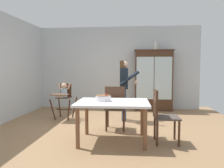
{
  "coord_description": "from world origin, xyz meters",
  "views": [
    {
      "loc": [
        0.55,
        -4.74,
        1.35
      ],
      "look_at": [
        0.01,
        0.7,
        0.95
      ],
      "focal_mm": 35.44,
      "sensor_mm": 36.0,
      "label": 1
    }
  ],
  "objects_px": {
    "china_cabinet": "(153,80)",
    "high_chair_with_toddler": "(64,94)",
    "ceramic_vase": "(156,46)",
    "dining_table": "(113,107)",
    "adult_person": "(124,83)",
    "birthday_cake": "(103,98)",
    "dining_chair_far_side": "(115,105)",
    "dining_chair_right_end": "(161,112)"
  },
  "relations": [
    {
      "from": "high_chair_with_toddler",
      "to": "dining_chair_right_end",
      "type": "relative_size",
      "value": 0.99
    },
    {
      "from": "china_cabinet",
      "to": "birthday_cake",
      "type": "height_order",
      "value": "china_cabinet"
    },
    {
      "from": "dining_chair_far_side",
      "to": "china_cabinet",
      "type": "bearing_deg",
      "value": -114.11
    },
    {
      "from": "adult_person",
      "to": "dining_chair_right_end",
      "type": "bearing_deg",
      "value": -156.69
    },
    {
      "from": "adult_person",
      "to": "dining_chair_far_side",
      "type": "height_order",
      "value": "adult_person"
    },
    {
      "from": "adult_person",
      "to": "birthday_cake",
      "type": "bearing_deg",
      "value": 168.3
    },
    {
      "from": "ceramic_vase",
      "to": "high_chair_with_toddler",
      "type": "xyz_separation_m",
      "value": [
        -2.54,
        -1.46,
        -1.38
      ]
    },
    {
      "from": "ceramic_vase",
      "to": "dining_table",
      "type": "relative_size",
      "value": 0.2
    },
    {
      "from": "china_cabinet",
      "to": "birthday_cake",
      "type": "xyz_separation_m",
      "value": [
        -1.18,
        -3.11,
        -0.17
      ]
    },
    {
      "from": "birthday_cake",
      "to": "dining_chair_far_side",
      "type": "bearing_deg",
      "value": 76.32
    },
    {
      "from": "china_cabinet",
      "to": "dining_chair_right_end",
      "type": "height_order",
      "value": "china_cabinet"
    },
    {
      "from": "birthday_cake",
      "to": "dining_chair_right_end",
      "type": "xyz_separation_m",
      "value": [
        1.05,
        -0.01,
        -0.24
      ]
    },
    {
      "from": "adult_person",
      "to": "dining_table",
      "type": "xyz_separation_m",
      "value": [
        -0.14,
        -1.66,
        -0.33
      ]
    },
    {
      "from": "high_chair_with_toddler",
      "to": "dining_table",
      "type": "relative_size",
      "value": 0.72
    },
    {
      "from": "birthday_cake",
      "to": "dining_table",
      "type": "bearing_deg",
      "value": -10.49
    },
    {
      "from": "ceramic_vase",
      "to": "dining_table",
      "type": "distance_m",
      "value": 3.6
    },
    {
      "from": "china_cabinet",
      "to": "dining_table",
      "type": "distance_m",
      "value": 3.31
    },
    {
      "from": "adult_person",
      "to": "dining_chair_right_end",
      "type": "xyz_separation_m",
      "value": [
        0.73,
        -1.64,
        -0.41
      ]
    },
    {
      "from": "dining_chair_far_side",
      "to": "high_chair_with_toddler",
      "type": "bearing_deg",
      "value": -35.47
    },
    {
      "from": "china_cabinet",
      "to": "dining_chair_right_end",
      "type": "distance_m",
      "value": 3.15
    },
    {
      "from": "ceramic_vase",
      "to": "dining_chair_far_side",
      "type": "xyz_separation_m",
      "value": [
        -1.09,
        -2.44,
        -1.48
      ]
    },
    {
      "from": "adult_person",
      "to": "dining_table",
      "type": "relative_size",
      "value": 1.16
    },
    {
      "from": "adult_person",
      "to": "birthday_cake",
      "type": "height_order",
      "value": "adult_person"
    },
    {
      "from": "dining_table",
      "to": "birthday_cake",
      "type": "height_order",
      "value": "birthday_cake"
    },
    {
      "from": "china_cabinet",
      "to": "adult_person",
      "type": "relative_size",
      "value": 1.25
    },
    {
      "from": "dining_chair_right_end",
      "to": "high_chair_with_toddler",
      "type": "bearing_deg",
      "value": 53.19
    },
    {
      "from": "china_cabinet",
      "to": "high_chair_with_toddler",
      "type": "distance_m",
      "value": 2.88
    },
    {
      "from": "birthday_cake",
      "to": "china_cabinet",
      "type": "bearing_deg",
      "value": 69.27
    },
    {
      "from": "dining_chair_far_side",
      "to": "dining_table",
      "type": "bearing_deg",
      "value": 89.63
    },
    {
      "from": "dining_chair_far_side",
      "to": "dining_chair_right_end",
      "type": "relative_size",
      "value": 1.0
    },
    {
      "from": "adult_person",
      "to": "dining_chair_far_side",
      "type": "relative_size",
      "value": 1.59
    },
    {
      "from": "high_chair_with_toddler",
      "to": "dining_chair_right_end",
      "type": "bearing_deg",
      "value": -31.25
    },
    {
      "from": "adult_person",
      "to": "birthday_cake",
      "type": "relative_size",
      "value": 5.47
    },
    {
      "from": "dining_chair_far_side",
      "to": "dining_chair_right_end",
      "type": "xyz_separation_m",
      "value": [
        0.88,
        -0.69,
        0.0
      ]
    },
    {
      "from": "china_cabinet",
      "to": "high_chair_with_toddler",
      "type": "relative_size",
      "value": 2.02
    },
    {
      "from": "china_cabinet",
      "to": "adult_person",
      "type": "height_order",
      "value": "china_cabinet"
    },
    {
      "from": "china_cabinet",
      "to": "high_chair_with_toddler",
      "type": "bearing_deg",
      "value": -149.35
    },
    {
      "from": "birthday_cake",
      "to": "dining_chair_right_end",
      "type": "height_order",
      "value": "dining_chair_right_end"
    },
    {
      "from": "ceramic_vase",
      "to": "dining_chair_far_side",
      "type": "distance_m",
      "value": 3.05
    },
    {
      "from": "ceramic_vase",
      "to": "adult_person",
      "type": "relative_size",
      "value": 0.18
    },
    {
      "from": "ceramic_vase",
      "to": "birthday_cake",
      "type": "xyz_separation_m",
      "value": [
        -1.26,
        -3.11,
        -1.24
      ]
    },
    {
      "from": "china_cabinet",
      "to": "adult_person",
      "type": "xyz_separation_m",
      "value": [
        -0.86,
        -1.48,
        0.01
      ]
    }
  ]
}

